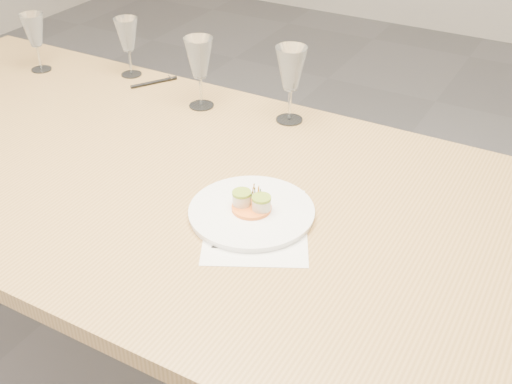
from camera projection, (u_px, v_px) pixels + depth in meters
The scene contains 8 objects.
dining_table at pixel (205, 208), 1.57m from camera, with size 2.40×1.00×0.75m.
dinner_plate at pixel (252, 211), 1.42m from camera, with size 0.28×0.28×0.07m.
recipe_sheet at pixel (256, 225), 1.39m from camera, with size 0.32×0.35×0.00m.
ballpoint_pen at pixel (154, 82), 2.01m from camera, with size 0.09×0.14×0.01m.
wine_glass_0 at pixel (34, 31), 2.04m from camera, with size 0.07×0.07×0.19m.
wine_glass_1 at pixel (127, 36), 2.00m from camera, with size 0.07×0.07×0.19m.
wine_glass_2 at pixel (199, 59), 1.80m from camera, with size 0.08×0.08×0.21m.
wine_glass_3 at pixel (291, 70), 1.72m from camera, with size 0.09×0.09×0.22m.
Camera 1 is at (0.74, -1.06, 1.58)m, focal length 45.00 mm.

